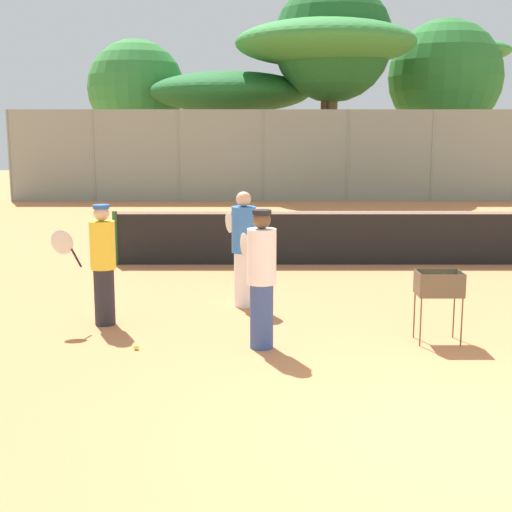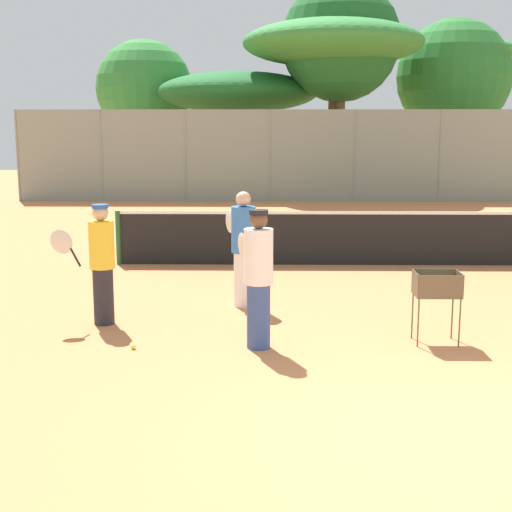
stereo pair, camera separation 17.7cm
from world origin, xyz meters
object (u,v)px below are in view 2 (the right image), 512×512
Objects in this scene: player_white_outfit at (101,263)px; player_yellow_shirt at (243,248)px; ball_cart at (437,290)px; player_red_cap at (258,277)px; tennis_net at (350,237)px.

player_yellow_shirt is at bearing -163.88° from player_white_outfit.
player_yellow_shirt reaches higher than ball_cart.
player_red_cap is 2.11m from player_yellow_shirt.
tennis_net is 3.90m from player_yellow_shirt.
tennis_net is 10.16× the size of ball_cart.
player_red_cap reaches higher than tennis_net.
player_white_outfit is 0.97× the size of player_red_cap.
player_red_cap is (2.16, -1.05, 0.03)m from player_white_outfit.
player_red_cap reaches higher than ball_cart.
player_red_cap is (-1.74, -5.42, 0.33)m from tennis_net.
player_white_outfit is 2.17m from player_yellow_shirt.
player_red_cap is 1.88× the size of ball_cart.
ball_cart is (2.49, -1.86, -0.22)m from player_yellow_shirt.
tennis_net is 5.57× the size of player_white_outfit.
player_red_cap is at bearing -107.78° from tennis_net.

